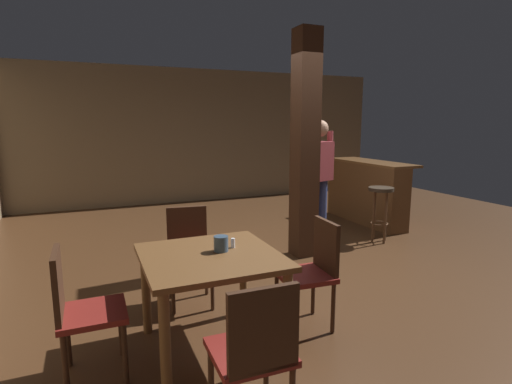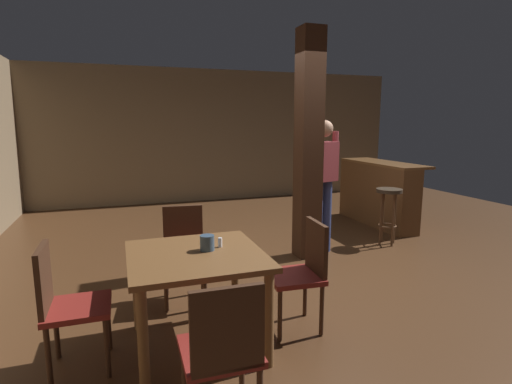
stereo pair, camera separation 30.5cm
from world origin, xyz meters
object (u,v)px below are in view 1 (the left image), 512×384
(standing_person, at_px, (319,176))
(bar_stool_near, at_px, (380,201))
(chair_west, at_px, (80,307))
(chair_east, at_px, (313,268))
(chair_south, at_px, (255,350))
(salt_shaker, at_px, (233,243))
(dining_table, at_px, (211,269))
(chair_north, at_px, (189,250))
(napkin_cup, at_px, (221,244))
(bar_counter, at_px, (366,191))

(standing_person, xyz_separation_m, bar_stool_near, (1.04, 0.01, -0.41))
(chair_west, bearing_deg, chair_east, 0.80)
(chair_west, xyz_separation_m, chair_east, (1.77, 0.02, 0.00))
(standing_person, relative_size, bar_stool_near, 2.18)
(chair_south, xyz_separation_m, salt_shaker, (0.24, 1.00, 0.27))
(dining_table, bearing_deg, chair_south, -92.10)
(chair_north, bearing_deg, chair_south, -92.35)
(chair_north, xyz_separation_m, napkin_cup, (0.05, -0.82, 0.29))
(chair_south, height_order, bar_stool_near, chair_south)
(bar_stool_near, bearing_deg, dining_table, -150.35)
(chair_east, xyz_separation_m, salt_shaker, (-0.67, 0.08, 0.27))
(chair_west, bearing_deg, napkin_cup, 3.64)
(bar_stool_near, bearing_deg, chair_east, -141.24)
(chair_south, relative_size, bar_counter, 0.52)
(chair_east, height_order, salt_shaker, chair_east)
(bar_counter, bearing_deg, chair_west, -148.23)
(chair_north, relative_size, standing_person, 0.52)
(salt_shaker, relative_size, bar_counter, 0.04)
(chair_south, xyz_separation_m, bar_counter, (3.58, 3.65, 0.03))
(bar_stool_near, bearing_deg, salt_shaker, -149.84)
(chair_south, xyz_separation_m, standing_person, (2.00, 2.62, 0.50))
(dining_table, relative_size, standing_person, 0.57)
(dining_table, distance_m, salt_shaker, 0.27)
(napkin_cup, bearing_deg, dining_table, -157.92)
(chair_east, bearing_deg, napkin_cup, 177.20)
(chair_west, relative_size, standing_person, 0.52)
(chair_west, height_order, salt_shaker, chair_west)
(bar_stool_near, bearing_deg, chair_south, -139.10)
(dining_table, relative_size, chair_east, 1.10)
(chair_east, xyz_separation_m, chair_north, (-0.83, 0.86, 0.00))
(chair_east, relative_size, napkin_cup, 7.67)
(napkin_cup, distance_m, standing_person, 2.51)
(chair_south, distance_m, standing_person, 3.33)
(chair_south, bearing_deg, chair_east, 45.42)
(chair_south, bearing_deg, salt_shaker, 76.64)
(chair_north, height_order, napkin_cup, chair_north)
(bar_counter, bearing_deg, chair_south, -134.48)
(chair_west, relative_size, chair_north, 1.00)
(dining_table, bearing_deg, bar_counter, 37.54)
(chair_south, bearing_deg, bar_stool_near, 40.90)
(chair_north, distance_m, napkin_cup, 0.87)
(napkin_cup, bearing_deg, salt_shaker, 22.22)
(chair_north, relative_size, salt_shaker, 12.02)
(chair_south, distance_m, bar_stool_near, 4.02)
(chair_north, height_order, standing_person, standing_person)
(salt_shaker, bearing_deg, napkin_cup, -157.78)
(salt_shaker, distance_m, bar_counter, 4.27)
(chair_south, height_order, chair_north, same)
(dining_table, bearing_deg, salt_shaker, 22.15)
(salt_shaker, relative_size, standing_person, 0.04)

